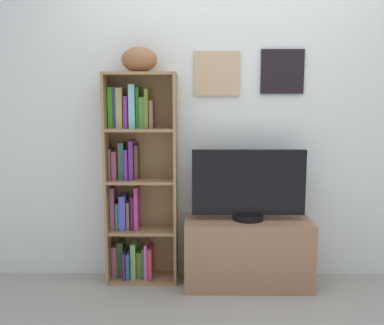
{
  "coord_description": "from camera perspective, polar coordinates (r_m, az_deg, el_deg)",
  "views": [
    {
      "loc": [
        -0.23,
        -2.22,
        1.36
      ],
      "look_at": [
        -0.26,
        0.85,
        0.91
      ],
      "focal_mm": 41.7,
      "sensor_mm": 36.0,
      "label": 1
    }
  ],
  "objects": [
    {
      "name": "back_wall",
      "position": [
        3.36,
        4.54,
        7.22
      ],
      "size": [
        4.8,
        0.08,
        2.6
      ],
      "color": "silver",
      "rests_on": "ground"
    },
    {
      "name": "bookshelf",
      "position": [
        3.32,
        -7.24,
        -2.46
      ],
      "size": [
        0.52,
        0.24,
        1.54
      ],
      "color": "#947249",
      "rests_on": "ground"
    },
    {
      "name": "football",
      "position": [
        3.23,
        -6.74,
        12.94
      ],
      "size": [
        0.26,
        0.18,
        0.18
      ],
      "primitive_type": "ellipsoid",
      "rotation": [
        0.0,
        0.0,
        -0.03
      ],
      "color": "brown",
      "rests_on": "bookshelf"
    },
    {
      "name": "tv_stand",
      "position": [
        3.33,
        7.08,
        -11.33
      ],
      "size": [
        0.91,
        0.39,
        0.49
      ],
      "color": "#95694C",
      "rests_on": "ground"
    },
    {
      "name": "television",
      "position": [
        3.2,
        7.24,
        -2.9
      ],
      "size": [
        0.81,
        0.22,
        0.51
      ],
      "color": "black",
      "rests_on": "tv_stand"
    }
  ]
}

